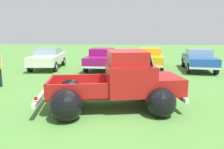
% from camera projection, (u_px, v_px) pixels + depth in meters
% --- Properties ---
extents(ground_plane, '(80.00, 80.00, 0.00)m').
position_uv_depth(ground_plane, '(110.00, 108.00, 7.32)').
color(ground_plane, '#548C3D').
extents(vintage_pickup_truck, '(4.89, 3.41, 1.96)m').
position_uv_depth(vintage_pickup_truck, '(121.00, 86.00, 7.21)').
color(vintage_pickup_truck, black).
rests_on(vintage_pickup_truck, ground).
extents(show_car_0, '(2.24, 4.41, 1.43)m').
position_uv_depth(show_car_0, '(48.00, 57.00, 15.25)').
color(show_car_0, black).
rests_on(show_car_0, ground).
extents(show_car_1, '(1.96, 4.37, 1.43)m').
position_uv_depth(show_car_1, '(102.00, 58.00, 14.97)').
color(show_car_1, black).
rests_on(show_car_1, ground).
extents(show_car_2, '(2.16, 4.46, 1.43)m').
position_uv_depth(show_car_2, '(150.00, 57.00, 15.40)').
color(show_car_2, black).
rests_on(show_car_2, ground).
extents(show_car_3, '(2.21, 4.36, 1.43)m').
position_uv_depth(show_car_3, '(199.00, 59.00, 14.53)').
color(show_car_3, black).
rests_on(show_car_3, ground).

